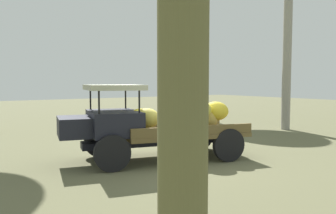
{
  "coord_description": "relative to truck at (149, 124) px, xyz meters",
  "views": [
    {
      "loc": [
        4.71,
        7.22,
        1.92
      ],
      "look_at": [
        -0.17,
        0.12,
        1.29
      ],
      "focal_mm": 37.62,
      "sensor_mm": 36.0,
      "label": 1
    }
  ],
  "objects": [
    {
      "name": "truck",
      "position": [
        0.0,
        0.0,
        0.0
      ],
      "size": [
        4.66,
        2.61,
        1.84
      ],
      "rotation": [
        0.0,
        0.0,
        -0.25
      ],
      "color": "black",
      "rests_on": "ground"
    },
    {
      "name": "ground_plane",
      "position": [
        -0.35,
        -0.04,
        -0.89
      ],
      "size": [
        60.0,
        60.0,
        0.0
      ],
      "primitive_type": "plane",
      "color": "#615F42"
    },
    {
      "name": "farmer",
      "position": [
        -1.68,
        -1.31,
        0.09
      ],
      "size": [
        0.52,
        0.48,
        1.73
      ],
      "rotation": [
        0.0,
        0.0,
        1.42
      ],
      "color": "beige",
      "rests_on": "ground"
    },
    {
      "name": "wooden_crate",
      "position": [
        -2.92,
        -0.5,
        -0.65
      ],
      "size": [
        0.63,
        0.63,
        0.48
      ],
      "primitive_type": "cube",
      "rotation": [
        0.0,
        0.0,
        0.61
      ],
      "color": "olive",
      "rests_on": "ground"
    }
  ]
}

